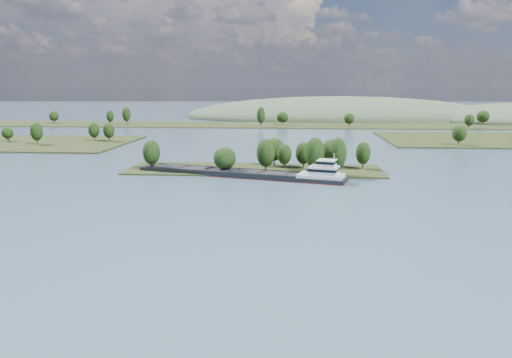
{
  "coord_description": "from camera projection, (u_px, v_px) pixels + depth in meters",
  "views": [
    {
      "loc": [
        16.69,
        -13.75,
        33.36
      ],
      "look_at": [
        4.79,
        130.0,
        6.0
      ],
      "focal_mm": 35.0,
      "sensor_mm": 36.0,
      "label": 1
    }
  ],
  "objects": [
    {
      "name": "ground",
      "position": [
        236.0,
        207.0,
        138.53
      ],
      "size": [
        1800.0,
        1800.0,
        0.0
      ],
      "primitive_type": "plane",
      "color": "#3C5368",
      "rests_on": "ground"
    },
    {
      "name": "back_shoreline",
      "position": [
        288.0,
        125.0,
        411.58
      ],
      "size": [
        900.0,
        60.0,
        16.81
      ],
      "color": "black",
      "rests_on": "ground"
    },
    {
      "name": "tree_island",
      "position": [
        270.0,
        160.0,
        194.78
      ],
      "size": [
        100.0,
        30.43,
        15.09
      ],
      "color": "black",
      "rests_on": "ground"
    },
    {
      "name": "hill_west",
      "position": [
        340.0,
        118.0,
        505.74
      ],
      "size": [
        320.0,
        160.0,
        44.0
      ],
      "primitive_type": "ellipsoid",
      "color": "#3B4A33",
      "rests_on": "ground"
    },
    {
      "name": "cargo_barge",
      "position": [
        253.0,
        173.0,
        182.37
      ],
      "size": [
        79.24,
        30.23,
        10.77
      ],
      "color": "black",
      "rests_on": "ground"
    }
  ]
}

